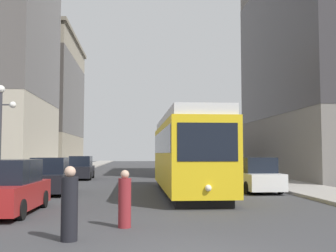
{
  "coord_description": "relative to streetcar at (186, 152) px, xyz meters",
  "views": [
    {
      "loc": [
        -1.05,
        -7.85,
        2.03
      ],
      "look_at": [
        0.46,
        11.04,
        3.31
      ],
      "focal_mm": 43.66,
      "sensor_mm": 36.0,
      "label": 1
    }
  ],
  "objects": [
    {
      "name": "sidewalk_left",
      "position": [
        -9.9,
        27.25,
        -2.03
      ],
      "size": [
        3.45,
        120.0,
        0.15
      ],
      "primitive_type": "cube",
      "color": "gray",
      "rests_on": "ground"
    },
    {
      "name": "sidewalk_right",
      "position": [
        6.82,
        27.25,
        -2.03
      ],
      "size": [
        3.45,
        120.0,
        0.15
      ],
      "primitive_type": "cube",
      "color": "gray",
      "rests_on": "ground"
    },
    {
      "name": "streetcar",
      "position": [
        0.0,
        0.0,
        0.0
      ],
      "size": [
        2.64,
        12.34,
        3.89
      ],
      "rotation": [
        0.0,
        0.0,
        0.0
      ],
      "color": "black",
      "rests_on": "ground"
    },
    {
      "name": "transit_bus",
      "position": [
        3.33,
        17.35,
        -0.15
      ],
      "size": [
        2.95,
        11.86,
        3.45
      ],
      "rotation": [
        0.0,
        0.0,
        -0.03
      ],
      "color": "black",
      "rests_on": "ground"
    },
    {
      "name": "parked_car_left_near",
      "position": [
        -6.88,
        12.25,
        -1.26
      ],
      "size": [
        1.97,
        4.68,
        1.82
      ],
      "rotation": [
        0.0,
        0.0,
        0.02
      ],
      "color": "black",
      "rests_on": "ground"
    },
    {
      "name": "parked_car_left_mid",
      "position": [
        -6.88,
        -6.2,
        -1.26
      ],
      "size": [
        1.95,
        4.68,
        1.82
      ],
      "rotation": [
        0.0,
        0.0,
        -0.02
      ],
      "color": "black",
      "rests_on": "ground"
    },
    {
      "name": "parked_car_right_far",
      "position": [
        3.8,
        0.97,
        -1.26
      ],
      "size": [
        1.97,
        4.89,
        1.82
      ],
      "rotation": [
        0.0,
        0.0,
        3.16
      ],
      "color": "black",
      "rests_on": "ground"
    },
    {
      "name": "parked_car_left_far",
      "position": [
        -6.88,
        0.52,
        -1.26
      ],
      "size": [
        2.04,
        4.39,
        1.82
      ],
      "rotation": [
        0.0,
        0.0,
        0.05
      ],
      "color": "black",
      "rests_on": "ground"
    },
    {
      "name": "pedestrian_crossing_near",
      "position": [
        -4.11,
        -10.83,
        -1.29
      ],
      "size": [
        0.39,
        0.39,
        1.73
      ],
      "rotation": [
        0.0,
        0.0,
        3.71
      ],
      "color": "black",
      "rests_on": "ground"
    },
    {
      "name": "pedestrian_crossing_far",
      "position": [
        -2.87,
        -9.21,
        -1.37
      ],
      "size": [
        0.35,
        0.35,
        1.57
      ],
      "rotation": [
        0.0,
        0.0,
        5.81
      ],
      "color": "maroon",
      "rests_on": "ground"
    },
    {
      "name": "lamp_post_left_near",
      "position": [
        -8.78,
        -1.42,
        1.38
      ],
      "size": [
        1.41,
        0.36,
        5.02
      ],
      "color": "#333338",
      "rests_on": "sidewalk_left"
    },
    {
      "name": "building_left_midblock",
      "position": [
        -17.18,
        41.18,
        7.8
      ],
      "size": [
        11.71,
        21.37,
        19.26
      ],
      "color": "gray",
      "rests_on": "ground"
    }
  ]
}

